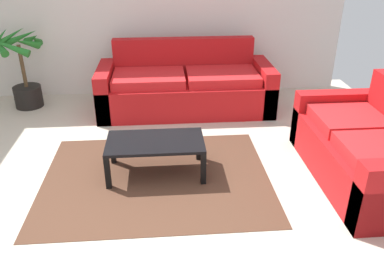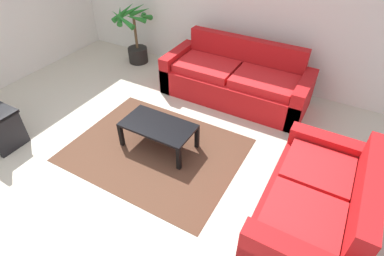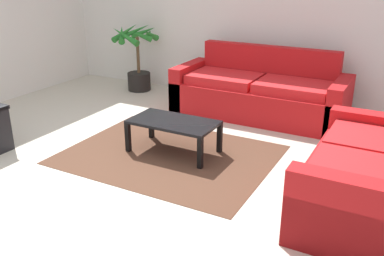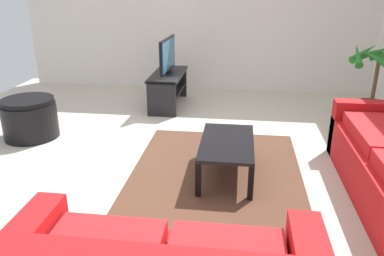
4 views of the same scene
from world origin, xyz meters
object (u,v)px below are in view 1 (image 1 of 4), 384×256
at_px(couch_main, 185,88).
at_px(potted_palm, 22,70).
at_px(coffee_table, 155,145).
at_px(couch_loveseat, 369,151).

height_order(couch_main, potted_palm, potted_palm).
bearing_deg(couch_main, coffee_table, -103.96).
height_order(couch_main, couch_loveseat, same).
xyz_separation_m(couch_main, potted_palm, (-2.19, 0.27, 0.22)).
xyz_separation_m(coffee_table, potted_palm, (-1.79, 1.87, 0.21)).
bearing_deg(coffee_table, couch_loveseat, -7.22).
height_order(couch_main, coffee_table, couch_main).
height_order(coffee_table, potted_palm, potted_palm).
height_order(couch_loveseat, coffee_table, couch_loveseat).
distance_m(couch_loveseat, potted_palm, 4.38).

